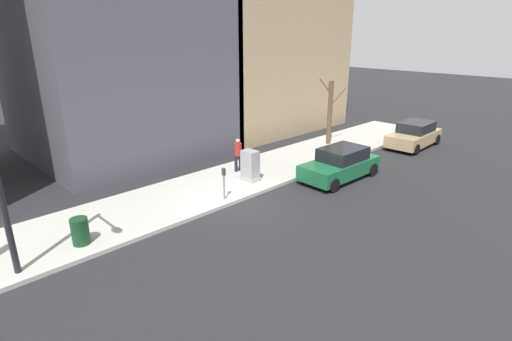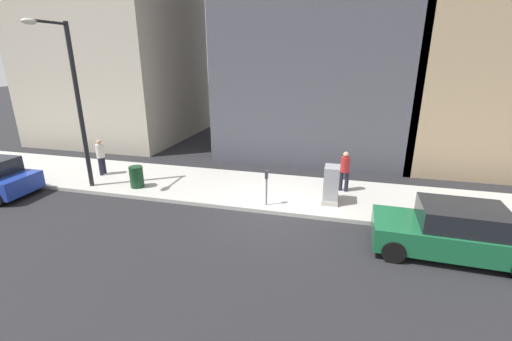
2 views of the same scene
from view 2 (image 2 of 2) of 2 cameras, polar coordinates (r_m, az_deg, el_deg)
name	(u,v)px [view 2 (image 2 of 2)]	position (r m, az deg, el deg)	size (l,w,h in m)	color
ground_plane	(266,214)	(12.47, 1.74, -7.26)	(120.00, 120.00, 0.00)	#232326
sidewalk	(277,192)	(14.23, 3.54, -3.58)	(4.00, 36.00, 0.15)	#B2AFA8
parked_car_green	(454,231)	(11.25, 30.06, -8.79)	(2.03, 4.25, 1.52)	#196038
parking_meter	(266,184)	(12.50, 1.76, -2.29)	(0.14, 0.10, 1.35)	slate
utility_box	(331,185)	(13.08, 12.43, -2.38)	(0.83, 0.61, 1.43)	#A8A399
streetlamp	(72,94)	(15.28, -28.31, 11.10)	(1.97, 0.32, 6.50)	black
trash_bin	(137,177)	(15.24, -19.29, -0.99)	(0.56, 0.56, 0.90)	#14381E
pedestrian_near_meter	(345,169)	(14.27, 14.57, 0.23)	(0.36, 0.39, 1.66)	#1E1E2D
pedestrian_midblock	(101,155)	(17.35, -24.47, 2.37)	(0.40, 0.36, 1.66)	#1E1E2D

